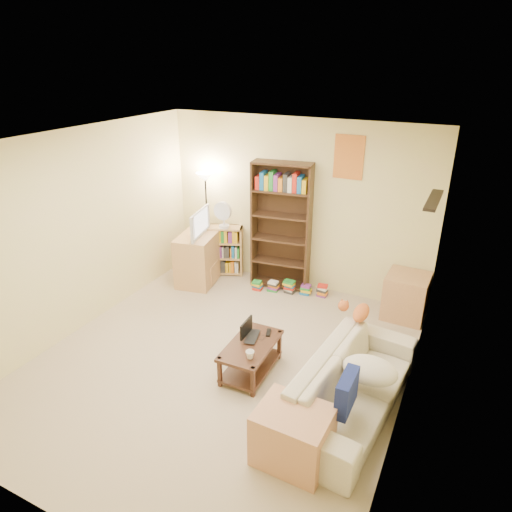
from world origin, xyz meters
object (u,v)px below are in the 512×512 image
at_px(tv_stand, 198,259).
at_px(desk_fan, 223,214).
at_px(side_table, 406,296).
at_px(tall_bookshelf, 281,224).
at_px(floor_lamp, 206,194).
at_px(tabby_cat, 358,311).
at_px(television, 196,223).
at_px(sofa, 352,385).
at_px(mug, 250,355).
at_px(end_cabinet, 293,435).
at_px(coffee_table, 251,355).
at_px(short_bookshelf, 223,250).
at_px(laptop, 256,338).

distance_m(tv_stand, desk_fan, 0.79).
bearing_deg(side_table, tall_bookshelf, 177.55).
bearing_deg(side_table, floor_lamp, 178.54).
xyz_separation_m(tabby_cat, television, (-2.71, 0.92, 0.31)).
relative_size(sofa, tabby_cat, 4.47).
bearing_deg(mug, end_cabinet, -41.82).
distance_m(coffee_table, television, 2.49).
bearing_deg(coffee_table, floor_lamp, 130.02).
relative_size(tall_bookshelf, side_table, 3.11).
bearing_deg(sofa, floor_lamp, 60.01).
bearing_deg(mug, tall_bookshelf, 105.88).
bearing_deg(tall_bookshelf, coffee_table, -82.76).
height_order(sofa, tabby_cat, tabby_cat).
xyz_separation_m(tabby_cat, short_bookshelf, (-2.51, 1.35, -0.26)).
distance_m(tabby_cat, short_bookshelf, 2.87).
xyz_separation_m(coffee_table, desk_fan, (-1.49, 2.01, 0.81)).
height_order(desk_fan, floor_lamp, floor_lamp).
bearing_deg(sofa, tv_stand, 65.25).
distance_m(desk_fan, side_table, 2.91).
bearing_deg(short_bookshelf, tv_stand, -135.94).
bearing_deg(desk_fan, television, -121.35).
distance_m(sofa, end_cabinet, 0.87).
relative_size(short_bookshelf, floor_lamp, 0.49).
bearing_deg(tv_stand, short_bookshelf, 54.80).
relative_size(sofa, television, 2.95).
bearing_deg(tabby_cat, television, 161.27).
distance_m(short_bookshelf, end_cabinet, 3.82).
distance_m(sofa, coffee_table, 1.16).
bearing_deg(laptop, short_bookshelf, 26.33).
distance_m(coffee_table, side_table, 2.38).
bearing_deg(laptop, tall_bookshelf, 3.57).
bearing_deg(television, desk_fan, -42.41).
xyz_separation_m(sofa, laptop, (-1.15, 0.21, 0.09)).
relative_size(television, short_bookshelf, 0.87).
relative_size(tv_stand, floor_lamp, 0.48).
height_order(short_bookshelf, desk_fan, desk_fan).
bearing_deg(coffee_table, end_cabinet, -47.76).
distance_m(laptop, tall_bookshelf, 2.11).
relative_size(coffee_table, tv_stand, 1.08).
height_order(coffee_table, short_bookshelf, short_bookshelf).
bearing_deg(tall_bookshelf, sofa, -59.15).
bearing_deg(mug, sofa, 7.79).
bearing_deg(mug, tabby_cat, 46.93).
distance_m(television, side_table, 3.15).
relative_size(side_table, end_cabinet, 0.99).
height_order(sofa, television, television).
relative_size(tall_bookshelf, floor_lamp, 1.17).
bearing_deg(coffee_table, short_bookshelf, 125.41).
height_order(tabby_cat, tv_stand, tv_stand).
distance_m(laptop, desk_fan, 2.50).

